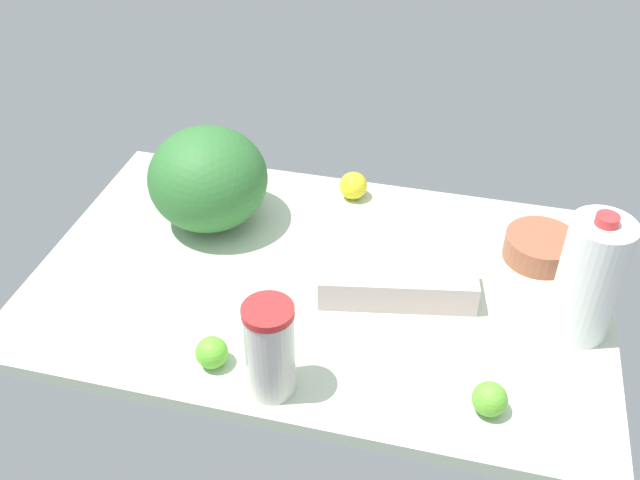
{
  "coord_description": "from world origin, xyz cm",
  "views": [
    {
      "loc": [
        27.24,
        -110.37,
        102.66
      ],
      "look_at": [
        0.0,
        0.0,
        13.0
      ],
      "focal_mm": 40.0,
      "sensor_mm": 36.0,
      "label": 1
    }
  ],
  "objects_px": {
    "lime_beside_bowl": "(212,353)",
    "lime_loose": "(490,399)",
    "mixing_bowl": "(540,247)",
    "tumbler_cup": "(270,349)",
    "watermelon": "(208,179)",
    "egg_carton": "(397,282)",
    "lemon_by_jug": "(353,186)",
    "milk_jug": "(589,279)"
  },
  "relations": [
    {
      "from": "tumbler_cup",
      "to": "mixing_bowl",
      "type": "relative_size",
      "value": 1.24
    },
    {
      "from": "egg_carton",
      "to": "lemon_by_jug",
      "type": "height_order",
      "value": "egg_carton"
    },
    {
      "from": "mixing_bowl",
      "to": "lemon_by_jug",
      "type": "distance_m",
      "value": 0.46
    },
    {
      "from": "watermelon",
      "to": "lemon_by_jug",
      "type": "distance_m",
      "value": 0.35
    },
    {
      "from": "tumbler_cup",
      "to": "mixing_bowl",
      "type": "height_order",
      "value": "tumbler_cup"
    },
    {
      "from": "mixing_bowl",
      "to": "lime_beside_bowl",
      "type": "xyz_separation_m",
      "value": [
        -0.58,
        -0.46,
        0.0
      ]
    },
    {
      "from": "mixing_bowl",
      "to": "lemon_by_jug",
      "type": "relative_size",
      "value": 2.32
    },
    {
      "from": "milk_jug",
      "to": "lime_beside_bowl",
      "type": "distance_m",
      "value": 0.71
    },
    {
      "from": "watermelon",
      "to": "lemon_by_jug",
      "type": "xyz_separation_m",
      "value": [
        0.3,
        0.17,
        -0.08
      ]
    },
    {
      "from": "lime_beside_bowl",
      "to": "tumbler_cup",
      "type": "bearing_deg",
      "value": -11.96
    },
    {
      "from": "milk_jug",
      "to": "mixing_bowl",
      "type": "bearing_deg",
      "value": 108.6
    },
    {
      "from": "egg_carton",
      "to": "watermelon",
      "type": "bearing_deg",
      "value": 150.98
    },
    {
      "from": "tumbler_cup",
      "to": "egg_carton",
      "type": "distance_m",
      "value": 0.35
    },
    {
      "from": "watermelon",
      "to": "lime_beside_bowl",
      "type": "distance_m",
      "value": 0.46
    },
    {
      "from": "watermelon",
      "to": "mixing_bowl",
      "type": "height_order",
      "value": "watermelon"
    },
    {
      "from": "tumbler_cup",
      "to": "mixing_bowl",
      "type": "bearing_deg",
      "value": 46.72
    },
    {
      "from": "lime_loose",
      "to": "tumbler_cup",
      "type": "bearing_deg",
      "value": -174.15
    },
    {
      "from": "milk_jug",
      "to": "mixing_bowl",
      "type": "distance_m",
      "value": 0.24
    },
    {
      "from": "lemon_by_jug",
      "to": "lime_loose",
      "type": "xyz_separation_m",
      "value": [
        0.36,
        -0.58,
        -0.0
      ]
    },
    {
      "from": "lemon_by_jug",
      "to": "lime_loose",
      "type": "relative_size",
      "value": 1.1
    },
    {
      "from": "watermelon",
      "to": "tumbler_cup",
      "type": "distance_m",
      "value": 0.53
    },
    {
      "from": "tumbler_cup",
      "to": "egg_carton",
      "type": "height_order",
      "value": "tumbler_cup"
    },
    {
      "from": "lime_beside_bowl",
      "to": "lime_loose",
      "type": "distance_m",
      "value": 0.5
    },
    {
      "from": "milk_jug",
      "to": "lemon_by_jug",
      "type": "xyz_separation_m",
      "value": [
        -0.51,
        0.34,
        -0.09
      ]
    },
    {
      "from": "milk_jug",
      "to": "lime_loose",
      "type": "bearing_deg",
      "value": -122.05
    },
    {
      "from": "lime_beside_bowl",
      "to": "milk_jug",
      "type": "bearing_deg",
      "value": 21.45
    },
    {
      "from": "watermelon",
      "to": "milk_jug",
      "type": "xyz_separation_m",
      "value": [
        0.81,
        -0.16,
        0.01
      ]
    },
    {
      "from": "lime_loose",
      "to": "milk_jug",
      "type": "bearing_deg",
      "value": 57.95
    },
    {
      "from": "egg_carton",
      "to": "tumbler_cup",
      "type": "bearing_deg",
      "value": -131.52
    },
    {
      "from": "tumbler_cup",
      "to": "lime_loose",
      "type": "distance_m",
      "value": 0.38
    },
    {
      "from": "milk_jug",
      "to": "lime_loose",
      "type": "height_order",
      "value": "milk_jug"
    },
    {
      "from": "mixing_bowl",
      "to": "lime_loose",
      "type": "height_order",
      "value": "lime_loose"
    },
    {
      "from": "lime_beside_bowl",
      "to": "lime_loose",
      "type": "bearing_deg",
      "value": 1.46
    },
    {
      "from": "watermelon",
      "to": "tumbler_cup",
      "type": "relative_size",
      "value": 1.39
    },
    {
      "from": "watermelon",
      "to": "lime_loose",
      "type": "distance_m",
      "value": 0.78
    },
    {
      "from": "tumbler_cup",
      "to": "lime_beside_bowl",
      "type": "bearing_deg",
      "value": 168.04
    },
    {
      "from": "lemon_by_jug",
      "to": "egg_carton",
      "type": "bearing_deg",
      "value": -64.04
    },
    {
      "from": "lime_loose",
      "to": "lime_beside_bowl",
      "type": "bearing_deg",
      "value": -178.54
    },
    {
      "from": "milk_jug",
      "to": "egg_carton",
      "type": "distance_m",
      "value": 0.37
    },
    {
      "from": "watermelon",
      "to": "mixing_bowl",
      "type": "relative_size",
      "value": 1.73
    },
    {
      "from": "lime_loose",
      "to": "lemon_by_jug",
      "type": "bearing_deg",
      "value": 121.78
    },
    {
      "from": "mixing_bowl",
      "to": "lime_beside_bowl",
      "type": "height_order",
      "value": "lime_beside_bowl"
    }
  ]
}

